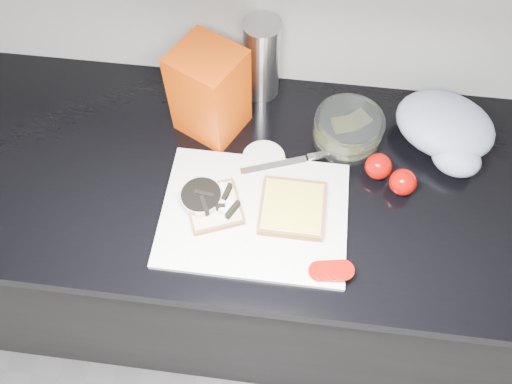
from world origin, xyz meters
TOP-DOWN VIEW (x-y plane):
  - base_cabinet at (0.00, 1.20)m, footprint 3.50×0.60m
  - countertop at (0.00, 1.20)m, footprint 3.50×0.64m
  - cutting_board at (-0.10, 1.09)m, footprint 0.40×0.30m
  - bread_left at (-0.19, 1.09)m, footprint 0.15×0.15m
  - bread_right at (-0.02, 1.11)m, footprint 0.14×0.14m
  - tomato_slices at (0.06, 0.97)m, footprint 0.10×0.06m
  - knife at (-0.01, 1.24)m, footprint 0.22×0.10m
  - seed_tub at (-0.22, 1.10)m, footprint 0.09×0.09m
  - tub_lid at (-0.10, 1.24)m, footprint 0.13×0.13m
  - glass_bowl at (0.09, 1.33)m, footprint 0.16×0.16m
  - bread_bag at (-0.24, 1.33)m, footprint 0.18×0.18m
  - steel_canister at (-0.13, 1.45)m, footprint 0.09×0.09m
  - grocery_bag at (0.31, 1.34)m, footprint 0.28×0.28m
  - whole_tomatoes at (0.18, 1.21)m, footprint 0.11×0.10m

SIDE VIEW (x-z plane):
  - base_cabinet at x=0.00m, z-range 0.00..0.86m
  - countertop at x=0.00m, z-range 0.86..0.90m
  - tub_lid at x=-0.10m, z-range 0.90..0.91m
  - cutting_board at x=-0.10m, z-range 0.90..0.91m
  - knife at x=-0.01m, z-range 0.91..0.92m
  - tomato_slices at x=0.06m, z-range 0.91..0.93m
  - bread_right at x=-0.02m, z-range 0.91..0.93m
  - bread_left at x=-0.19m, z-range 0.91..0.94m
  - seed_tub at x=-0.22m, z-range 0.90..0.95m
  - whole_tomatoes at x=0.18m, z-range 0.90..0.96m
  - glass_bowl at x=0.09m, z-range 0.90..0.97m
  - grocery_bag at x=0.31m, z-range 0.90..1.00m
  - steel_canister at x=-0.13m, z-range 0.90..1.11m
  - bread_bag at x=-0.24m, z-range 0.90..1.12m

